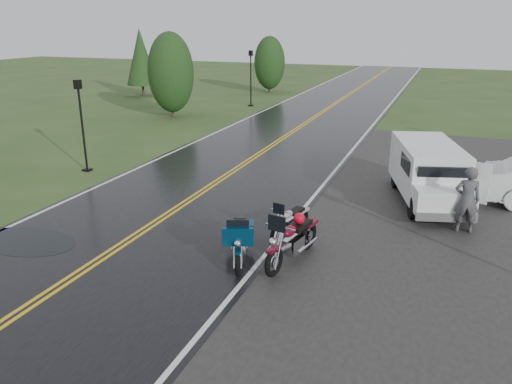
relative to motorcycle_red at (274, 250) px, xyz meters
The scene contains 12 objects.
ground 4.55m from the motorcycle_red, 167.51° to the left, with size 120.00×120.00×0.00m, color #2D471E.
road 11.84m from the motorcycle_red, 111.79° to the left, with size 8.00×100.00×0.04m, color black.
motorcycle_red is the anchor object (origin of this frame).
motorcycle_teal 0.84m from the motorcycle_red, 163.28° to the right, with size 0.83×2.29×1.35m, color #05283E, non-canonical shape.
motorcycle_silver 1.80m from the motorcycle_red, 106.69° to the left, with size 0.69×1.89×1.12m, color #95979C, non-canonical shape.
van_white 5.73m from the motorcycle_red, 61.53° to the left, with size 1.86×4.96×1.95m, color white, non-canonical shape.
person_at_van 6.12m from the motorcycle_red, 47.33° to the left, with size 0.70×0.46×1.92m, color #47464B.
lamp_post_near_left 11.54m from the motorcycle_red, 150.02° to the left, with size 0.31×0.31×3.66m, color black, non-canonical shape.
lamp_post_far_left 25.38m from the motorcycle_red, 112.79° to the left, with size 0.33×0.33×3.89m, color black, non-canonical shape.
tree_left_mid 21.79m from the motorcycle_red, 126.11° to the left, with size 2.84×2.84×4.43m, color #1E3D19, non-canonical shape.
tree_left_far 32.60m from the motorcycle_red, 109.77° to the left, with size 2.57×2.57×3.96m, color #1E3D19, non-canonical shape.
pine_left_far 32.10m from the motorcycle_red, 128.44° to the left, with size 2.46×2.46×5.12m, color #1E3D19, non-canonical shape.
Camera 1 is at (7.73, -10.82, 5.69)m, focal length 35.00 mm.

